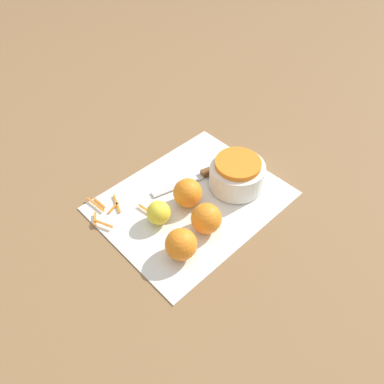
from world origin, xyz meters
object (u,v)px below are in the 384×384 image
(orange_right, at_px, (181,244))
(orange_back, at_px, (188,193))
(knife, at_px, (205,173))
(orange_left, at_px, (206,218))
(bowl_speckled, at_px, (237,174))
(lemon, at_px, (159,213))

(orange_right, relative_size, orange_back, 0.99)
(knife, distance_m, orange_left, 0.19)
(bowl_speckled, relative_size, knife, 0.63)
(bowl_speckled, xyz_separation_m, orange_left, (0.17, 0.05, -0.00))
(bowl_speckled, height_order, orange_back, bowl_speckled)
(knife, distance_m, lemon, 0.21)
(bowl_speckled, bearing_deg, lemon, -11.67)
(bowl_speckled, xyz_separation_m, lemon, (0.24, -0.05, -0.01))
(knife, distance_m, orange_back, 0.12)
(knife, xyz_separation_m, orange_back, (0.11, 0.04, 0.03))
(orange_left, relative_size, orange_right, 1.01)
(lemon, bearing_deg, bowl_speckled, 168.33)
(bowl_speckled, distance_m, orange_right, 0.27)
(orange_left, bearing_deg, lemon, -55.51)
(orange_left, relative_size, lemon, 1.25)
(orange_back, bearing_deg, knife, -158.46)
(knife, height_order, orange_left, orange_left)
(bowl_speckled, xyz_separation_m, knife, (0.03, -0.08, -0.03))
(orange_left, xyz_separation_m, orange_right, (0.10, 0.01, -0.00))
(orange_left, bearing_deg, orange_back, -105.48)
(knife, height_order, orange_right, orange_right)
(bowl_speckled, bearing_deg, orange_right, 13.54)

